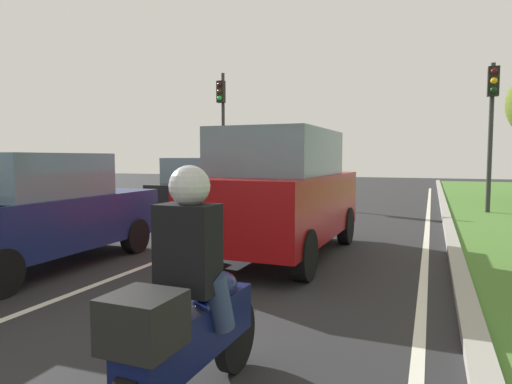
# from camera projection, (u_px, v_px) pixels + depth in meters

# --- Properties ---
(ground_plane) EXTENTS (60.00, 60.00, 0.00)m
(ground_plane) POSITION_uv_depth(u_px,v_px,m) (291.00, 221.00, 12.71)
(ground_plane) COLOR #262628
(lane_line_center) EXTENTS (0.12, 32.00, 0.01)m
(lane_line_center) POSITION_uv_depth(u_px,v_px,m) (268.00, 220.00, 12.97)
(lane_line_center) COLOR silver
(lane_line_center) RESTS_ON ground
(lane_line_right_edge) EXTENTS (0.12, 32.00, 0.01)m
(lane_line_right_edge) POSITION_uv_depth(u_px,v_px,m) (427.00, 228.00, 11.41)
(lane_line_right_edge) COLOR silver
(lane_line_right_edge) RESTS_ON ground
(curb_right) EXTENTS (0.24, 48.00, 0.12)m
(curb_right) POSITION_uv_depth(u_px,v_px,m) (449.00, 227.00, 11.22)
(curb_right) COLOR #9E9B93
(curb_right) RESTS_ON ground
(car_suv_ahead) EXTENTS (2.03, 4.53, 2.28)m
(car_suv_ahead) POSITION_uv_depth(u_px,v_px,m) (281.00, 192.00, 8.17)
(car_suv_ahead) COLOR maroon
(car_suv_ahead) RESTS_ON ground
(car_sedan_left_lane) EXTENTS (1.93, 4.34, 1.86)m
(car_sedan_left_lane) POSITION_uv_depth(u_px,v_px,m) (38.00, 211.00, 7.30)
(car_sedan_left_lane) COLOR navy
(car_sedan_left_lane) RESTS_ON ground
(car_hatchback_far) EXTENTS (1.76, 3.72, 1.78)m
(car_hatchback_far) POSITION_uv_depth(u_px,v_px,m) (205.00, 190.00, 12.71)
(car_hatchback_far) COLOR black
(car_hatchback_far) RESTS_ON ground
(motorcycle) EXTENTS (0.41, 1.90, 1.01)m
(motorcycle) POSITION_uv_depth(u_px,v_px,m) (187.00, 338.00, 3.05)
(motorcycle) COLOR #0C143F
(motorcycle) RESTS_ON ground
(rider_person) EXTENTS (0.51, 0.41, 1.16)m
(rider_person) POSITION_uv_depth(u_px,v_px,m) (190.00, 246.00, 3.04)
(rider_person) COLOR black
(rider_person) RESTS_ON ground
(traffic_light_near_right) EXTENTS (0.32, 0.50, 4.72)m
(traffic_light_near_right) POSITION_uv_depth(u_px,v_px,m) (492.00, 111.00, 13.94)
(traffic_light_near_right) COLOR #2D2D2D
(traffic_light_near_right) RESTS_ON ground
(traffic_light_overhead_left) EXTENTS (0.32, 0.50, 5.35)m
(traffic_light_overhead_left) POSITION_uv_depth(u_px,v_px,m) (222.00, 116.00, 19.05)
(traffic_light_overhead_left) COLOR #2D2D2D
(traffic_light_overhead_left) RESTS_ON ground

